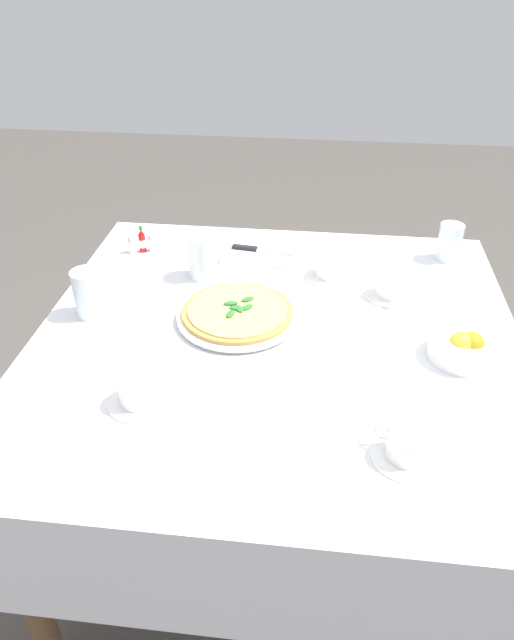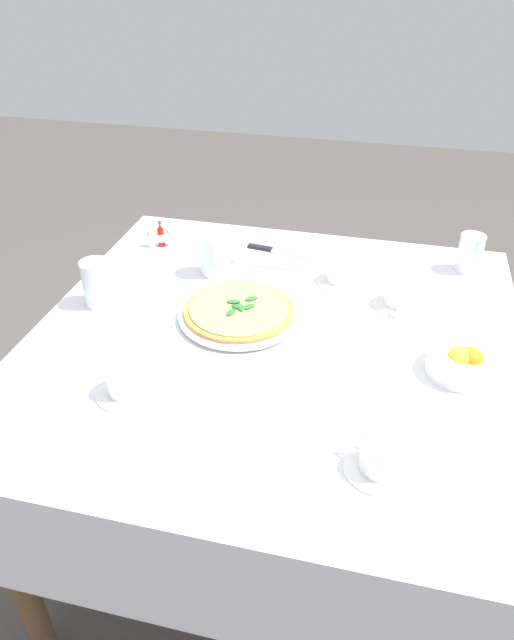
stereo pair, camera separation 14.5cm
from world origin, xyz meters
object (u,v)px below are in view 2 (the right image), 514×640
object	(u,v)px
water_glass_back_corner	(98,286)
pepper_shaker	(151,239)
pizza_plate	(239,315)
napkin_folded	(275,255)
coffee_cup_far_left	(341,273)
water_glass_left_edge	(470,255)
citrus_bowl	(462,362)
salt_shaker	(171,238)
coffee_cup_right_edge	(400,295)
coffee_cup_near_left	(380,458)
pizza	(239,310)
dinner_knife	(276,251)
coffee_cup_near_right	(125,381)
water_glass_far_right	(214,256)
hot_sauce_bottle	(161,236)

from	to	relation	value
water_glass_back_corner	pepper_shaker	xyz separation A→B (m)	(0.01, 0.34, -0.03)
pizza_plate	napkin_folded	xyz separation A→B (m)	(0.02, 0.34, -0.00)
coffee_cup_far_left	water_glass_back_corner	bearing A→B (deg)	-156.41
water_glass_left_edge	napkin_folded	distance (m)	0.55
water_glass_left_edge	citrus_bowl	world-z (taller)	water_glass_left_edge
water_glass_back_corner	salt_shaker	size ratio (longest dim) A/B	2.16
water_glass_back_corner	coffee_cup_right_edge	bearing A→B (deg)	12.92
citrus_bowl	salt_shaker	size ratio (longest dim) A/B	2.67
coffee_cup_near_left	napkin_folded	distance (m)	0.84
coffee_cup_right_edge	pepper_shaker	bearing A→B (deg)	167.47
pizza	dinner_knife	distance (m)	0.34
pepper_shaker	napkin_folded	bearing A→B (deg)	2.16
coffee_cup_near_right	pizza	bearing A→B (deg)	64.45
pizza_plate	coffee_cup_near_right	xyz separation A→B (m)	(-0.16, -0.33, 0.02)
water_glass_back_corner	water_glass_far_right	world-z (taller)	water_glass_far_right
coffee_cup_near_left	pepper_shaker	size ratio (longest dim) A/B	2.31
pizza	coffee_cup_near_left	bearing A→B (deg)	-48.30
water_glass_back_corner	citrus_bowl	xyz separation A→B (m)	(0.90, -0.08, -0.03)
coffee_cup_near_left	water_glass_back_corner	xyz separation A→B (m)	(-0.75, 0.40, 0.02)
coffee_cup_far_left	citrus_bowl	size ratio (longest dim) A/B	0.87
water_glass_left_edge	pizza_plate	bearing A→B (deg)	-145.21
water_glass_far_right	dinner_knife	bearing A→B (deg)	41.16
pepper_shaker	water_glass_left_edge	bearing A→B (deg)	4.29
salt_shaker	pizza_plate	bearing A→B (deg)	-48.09
coffee_cup_near_left	pepper_shaker	world-z (taller)	coffee_cup_near_left
pizza_plate	coffee_cup_far_left	world-z (taller)	coffee_cup_far_left
coffee_cup_far_left	pizza	bearing A→B (deg)	-132.63
pizza	salt_shaker	bearing A→B (deg)	131.93
salt_shaker	water_glass_far_right	bearing A→B (deg)	-37.09
water_glass_back_corner	coffee_cup_near_right	bearing A→B (deg)	-55.86
pizza	salt_shaker	distance (m)	0.46
napkin_folded	coffee_cup_near_right	bearing A→B (deg)	-103.14
salt_shaker	coffee_cup_right_edge	bearing A→B (deg)	-15.05
water_glass_left_edge	water_glass_far_right	size ratio (longest dim) A/B	0.88
pizza	coffee_cup_near_right	world-z (taller)	coffee_cup_near_right
water_glass_left_edge	citrus_bowl	xyz separation A→B (m)	(-0.04, -0.49, -0.02)
coffee_cup_right_edge	coffee_cup_far_left	distance (m)	0.18
citrus_bowl	coffee_cup_far_left	bearing A→B (deg)	132.26
coffee_cup_near_left	coffee_cup_right_edge	bearing A→B (deg)	88.88
pizza_plate	coffee_cup_right_edge	size ratio (longest dim) A/B	2.30
pizza	coffee_cup_right_edge	distance (m)	0.42
salt_shaker	pepper_shaker	xyz separation A→B (m)	(-0.06, -0.02, 0.00)
coffee_cup_far_left	dinner_knife	world-z (taller)	coffee_cup_far_left
coffee_cup_near_left	hot_sauce_bottle	distance (m)	1.04
pizza_plate	water_glass_back_corner	distance (m)	0.37
coffee_cup_far_left	coffee_cup_near_right	bearing A→B (deg)	-123.64
pizza_plate	hot_sauce_bottle	size ratio (longest dim) A/B	3.65
pizza_plate	coffee_cup_right_edge	distance (m)	0.42
water_glass_far_right	pepper_shaker	bearing A→B (deg)	153.76
coffee_cup_near_right	coffee_cup_right_edge	distance (m)	0.73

